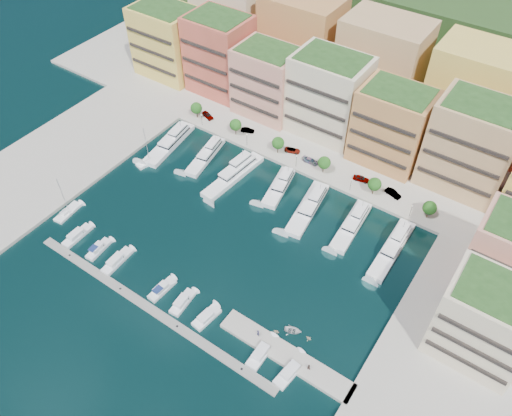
# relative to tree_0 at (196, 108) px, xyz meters

# --- Properties ---
(ground) EXTENTS (400.00, 400.00, 0.00)m
(ground) POSITION_rel_tree_0_xyz_m (40.00, -33.50, -4.74)
(ground) COLOR black
(ground) RESTS_ON ground
(north_quay) EXTENTS (220.00, 64.00, 2.00)m
(north_quay) POSITION_rel_tree_0_xyz_m (40.00, 28.50, -4.74)
(north_quay) COLOR #9E998E
(north_quay) RESTS_ON ground
(east_quay) EXTENTS (34.00, 76.00, 2.00)m
(east_quay) POSITION_rel_tree_0_xyz_m (102.00, -41.50, -4.74)
(east_quay) COLOR #9E998E
(east_quay) RESTS_ON ground
(west_quay) EXTENTS (34.00, 76.00, 2.00)m
(west_quay) POSITION_rel_tree_0_xyz_m (-22.00, -41.50, -4.74)
(west_quay) COLOR #9E998E
(west_quay) RESTS_ON ground
(hillside) EXTENTS (240.00, 40.00, 58.00)m
(hillside) POSITION_rel_tree_0_xyz_m (40.00, 76.50, -4.74)
(hillside) COLOR #1D3E19
(hillside) RESTS_ON ground
(south_pontoon) EXTENTS (72.00, 2.20, 0.35)m
(south_pontoon) POSITION_rel_tree_0_xyz_m (37.00, -63.50, -4.74)
(south_pontoon) COLOR gray
(south_pontoon) RESTS_ON ground
(finger_pier) EXTENTS (32.00, 5.00, 2.00)m
(finger_pier) POSITION_rel_tree_0_xyz_m (70.00, -55.50, -4.74)
(finger_pier) COLOR #9E998E
(finger_pier) RESTS_ON ground
(apartment_0) EXTENTS (22.00, 16.50, 24.80)m
(apartment_0) POSITION_rel_tree_0_xyz_m (-26.00, 16.49, 8.57)
(apartment_0) COLOR #E9C555
(apartment_0) RESTS_ON north_quay
(apartment_1) EXTENTS (20.00, 16.50, 26.80)m
(apartment_1) POSITION_rel_tree_0_xyz_m (-4.00, 18.49, 9.57)
(apartment_1) COLOR #DD5A49
(apartment_1) RESTS_ON north_quay
(apartment_2) EXTENTS (20.00, 15.50, 22.80)m
(apartment_2) POSITION_rel_tree_0_xyz_m (17.00, 16.49, 7.57)
(apartment_2) COLOR tan
(apartment_2) RESTS_ON north_quay
(apartment_3) EXTENTS (22.00, 16.50, 25.80)m
(apartment_3) POSITION_rel_tree_0_xyz_m (38.00, 18.49, 9.07)
(apartment_3) COLOR beige
(apartment_3) RESTS_ON north_quay
(apartment_4) EXTENTS (20.00, 15.50, 23.80)m
(apartment_4) POSITION_rel_tree_0_xyz_m (60.00, 16.49, 8.07)
(apartment_4) COLOR #BE7947
(apartment_4) RESTS_ON north_quay
(apartment_5) EXTENTS (22.00, 16.50, 26.80)m
(apartment_5) POSITION_rel_tree_0_xyz_m (82.00, 18.49, 9.57)
(apartment_5) COLOR tan
(apartment_5) RESTS_ON north_quay
(apartment_east_a) EXTENTS (18.00, 14.50, 22.80)m
(apartment_east_a) POSITION_rel_tree_0_xyz_m (102.00, -13.51, 7.57)
(apartment_east_a) COLOR tan
(apartment_east_a) RESTS_ON east_quay
(apartment_east_b) EXTENTS (18.00, 14.50, 20.80)m
(apartment_east_b) POSITION_rel_tree_0_xyz_m (102.00, -31.51, 6.57)
(apartment_east_b) COLOR beige
(apartment_east_b) RESTS_ON east_quay
(backblock_0) EXTENTS (26.00, 18.00, 30.00)m
(backblock_0) POSITION_rel_tree_0_xyz_m (-15.00, 40.50, 11.26)
(backblock_0) COLOR beige
(backblock_0) RESTS_ON north_quay
(backblock_1) EXTENTS (26.00, 18.00, 30.00)m
(backblock_1) POSITION_rel_tree_0_xyz_m (15.00, 40.50, 11.26)
(backblock_1) COLOR #BE7947
(backblock_1) RESTS_ON north_quay
(backblock_2) EXTENTS (26.00, 18.00, 30.00)m
(backblock_2) POSITION_rel_tree_0_xyz_m (45.00, 40.50, 11.26)
(backblock_2) COLOR tan
(backblock_2) RESTS_ON north_quay
(backblock_3) EXTENTS (26.00, 18.00, 30.00)m
(backblock_3) POSITION_rel_tree_0_xyz_m (75.00, 40.50, 11.26)
(backblock_3) COLOR #E9C555
(backblock_3) RESTS_ON north_quay
(tree_0) EXTENTS (3.80, 3.80, 5.65)m
(tree_0) POSITION_rel_tree_0_xyz_m (0.00, 0.00, 0.00)
(tree_0) COLOR #473323
(tree_0) RESTS_ON north_quay
(tree_1) EXTENTS (3.80, 3.80, 5.65)m
(tree_1) POSITION_rel_tree_0_xyz_m (16.00, 0.00, 0.00)
(tree_1) COLOR #473323
(tree_1) RESTS_ON north_quay
(tree_2) EXTENTS (3.80, 3.80, 5.65)m
(tree_2) POSITION_rel_tree_0_xyz_m (32.00, 0.00, 0.00)
(tree_2) COLOR #473323
(tree_2) RESTS_ON north_quay
(tree_3) EXTENTS (3.80, 3.80, 5.65)m
(tree_3) POSITION_rel_tree_0_xyz_m (48.00, 0.00, 0.00)
(tree_3) COLOR #473323
(tree_3) RESTS_ON north_quay
(tree_4) EXTENTS (3.80, 3.80, 5.65)m
(tree_4) POSITION_rel_tree_0_xyz_m (64.00, 0.00, 0.00)
(tree_4) COLOR #473323
(tree_4) RESTS_ON north_quay
(tree_5) EXTENTS (3.80, 3.80, 5.65)m
(tree_5) POSITION_rel_tree_0_xyz_m (80.00, 0.00, 0.00)
(tree_5) COLOR #473323
(tree_5) RESTS_ON north_quay
(lamppost_0) EXTENTS (0.30, 0.30, 4.20)m
(lamppost_0) POSITION_rel_tree_0_xyz_m (4.00, -2.30, -0.92)
(lamppost_0) COLOR black
(lamppost_0) RESTS_ON north_quay
(lamppost_1) EXTENTS (0.30, 0.30, 4.20)m
(lamppost_1) POSITION_rel_tree_0_xyz_m (22.00, -2.30, -0.92)
(lamppost_1) COLOR black
(lamppost_1) RESTS_ON north_quay
(lamppost_2) EXTENTS (0.30, 0.30, 4.20)m
(lamppost_2) POSITION_rel_tree_0_xyz_m (40.00, -2.30, -0.92)
(lamppost_2) COLOR black
(lamppost_2) RESTS_ON north_quay
(lamppost_3) EXTENTS (0.30, 0.30, 4.20)m
(lamppost_3) POSITION_rel_tree_0_xyz_m (58.00, -2.30, -0.92)
(lamppost_3) COLOR black
(lamppost_3) RESTS_ON north_quay
(lamppost_4) EXTENTS (0.30, 0.30, 4.20)m
(lamppost_4) POSITION_rel_tree_0_xyz_m (76.00, -2.30, -0.92)
(lamppost_4) COLOR black
(lamppost_4) RESTS_ON north_quay
(yacht_0) EXTENTS (7.84, 22.77, 7.30)m
(yacht_0) POSITION_rel_tree_0_xyz_m (1.38, -14.72, -3.53)
(yacht_0) COLOR white
(yacht_0) RESTS_ON ground
(yacht_1) EXTENTS (7.40, 19.37, 7.30)m
(yacht_1) POSITION_rel_tree_0_xyz_m (14.59, -13.22, -3.65)
(yacht_1) COLOR white
(yacht_1) RESTS_ON ground
(yacht_2) EXTENTS (6.27, 23.78, 7.30)m
(yacht_2) POSITION_rel_tree_0_xyz_m (26.91, -15.26, -3.53)
(yacht_2) COLOR white
(yacht_2) RESTS_ON ground
(yacht_3) EXTENTS (7.46, 17.05, 7.30)m
(yacht_3) POSITION_rel_tree_0_xyz_m (40.55, -12.07, -3.53)
(yacht_3) COLOR white
(yacht_3) RESTS_ON ground
(yacht_4) EXTENTS (7.75, 22.18, 7.30)m
(yacht_4) POSITION_rel_tree_0_xyz_m (51.70, -14.51, -3.65)
(yacht_4) COLOR white
(yacht_4) RESTS_ON ground
(yacht_5) EXTENTS (5.64, 19.75, 7.30)m
(yacht_5) POSITION_rel_tree_0_xyz_m (64.61, -13.43, -3.53)
(yacht_5) COLOR white
(yacht_5) RESTS_ON ground
(yacht_6) EXTENTS (4.60, 22.21, 7.30)m
(yacht_6) POSITION_rel_tree_0_xyz_m (76.84, -14.64, -3.53)
(yacht_6) COLOR white
(yacht_6) RESTS_ON ground
(cruiser_0) EXTENTS (2.82, 8.70, 2.55)m
(cruiser_0) POSITION_rel_tree_0_xyz_m (6.74, -58.09, -4.20)
(cruiser_0) COLOR white
(cruiser_0) RESTS_ON ground
(cruiser_1) EXTENTS (3.09, 7.68, 2.66)m
(cruiser_1) POSITION_rel_tree_0_xyz_m (14.75, -58.10, -4.17)
(cruiser_1) COLOR white
(cruiser_1) RESTS_ON ground
(cruiser_2) EXTENTS (3.12, 9.24, 2.55)m
(cruiser_2) POSITION_rel_tree_0_xyz_m (21.44, -58.10, -4.20)
(cruiser_2) COLOR white
(cruiser_2) RESTS_ON ground
(cruiser_4) EXTENTS (2.87, 7.75, 2.66)m
(cruiser_4) POSITION_rel_tree_0_xyz_m (36.53, -58.10, -4.17)
(cruiser_4) COLOR white
(cruiser_4) RESTS_ON ground
(cruiser_5) EXTENTS (3.22, 7.75, 2.55)m
(cruiser_5) POSITION_rel_tree_0_xyz_m (42.97, -58.08, -4.20)
(cruiser_5) COLOR white
(cruiser_5) RESTS_ON ground
(cruiser_6) EXTENTS (3.68, 7.41, 2.55)m
(cruiser_6) POSITION_rel_tree_0_xyz_m (50.13, -58.08, -4.20)
(cruiser_6) COLOR white
(cruiser_6) RESTS_ON ground
(cruiser_8) EXTENTS (2.93, 8.66, 2.55)m
(cruiser_8) POSITION_rel_tree_0_xyz_m (65.41, -58.09, -4.20)
(cruiser_8) COLOR white
(cruiser_8) RESTS_ON ground
(cruiser_9) EXTENTS (3.79, 9.27, 2.55)m
(cruiser_9) POSITION_rel_tree_0_xyz_m (72.85, -58.10, -4.20)
(cruiser_9) COLOR white
(cruiser_9) RESTS_ON ground
(sailboat_0) EXTENTS (3.68, 8.48, 13.20)m
(sailboat_0) POSITION_rel_tree_0_xyz_m (-2.07, -53.74, -4.43)
(sailboat_0) COLOR white
(sailboat_0) RESTS_ON ground
(sailboat_2) EXTENTS (4.46, 8.31, 13.20)m
(sailboat_2) POSITION_rel_tree_0_xyz_m (1.62, -25.33, -4.42)
(sailboat_2) COLOR white
(sailboat_2) RESTS_ON ground
(tender_3) EXTENTS (1.53, 1.36, 0.74)m
(tender_3) POSITION_rel_tree_0_xyz_m (72.04, -49.18, -4.37)
(tender_3) COLOR beige
(tender_3) RESTS_ON ground
(tender_1) EXTENTS (1.58, 1.42, 0.74)m
(tender_1) POSITION_rel_tree_0_xyz_m (65.22, -51.89, -4.37)
(tender_1) COLOR beige
(tender_1) RESTS_ON ground
(tender_2) EXTENTS (4.72, 4.05, 0.83)m
(tender_2) POSITION_rel_tree_0_xyz_m (68.19, -49.56, -4.33)
(tender_2) COLOR silver
(tender_2) RESTS_ON ground
(car_0) EXTENTS (5.24, 3.49, 1.66)m
(car_0) POSITION_rel_tree_0_xyz_m (2.93, 2.07, -2.91)
(car_0) COLOR gray
(car_0) RESTS_ON north_quay
(car_1) EXTENTS (4.53, 3.02, 1.41)m
(car_1) POSITION_rel_tree_0_xyz_m (18.43, 3.11, -3.04)
(car_1) COLOR gray
(car_1) RESTS_ON north_quay
(car_2) EXTENTS (5.21, 3.56, 1.32)m
(car_2) POSITION_rel_tree_0_xyz_m (35.60, 2.82, -3.08)
(car_2) COLOR gray
(car_2) RESTS_ON north_quay
(car_3) EXTENTS (4.99, 2.17, 1.43)m
(car_3) POSITION_rel_tree_0_xyz_m (42.67, 1.69, -3.03)
(car_3) COLOR gray
(car_3) RESTS_ON north_quay
(car_4) EXTENTS (4.93, 2.75, 1.58)m
(car_4) POSITION_rel_tree_0_xyz_m (58.78, 3.15, -2.95)
(car_4) COLOR gray
(car_4) RESTS_ON north_quay
(car_5) EXTENTS (5.10, 2.81, 1.59)m
(car_5) POSITION_rel_tree_0_xyz_m (68.93, 2.71, -2.95)
(car_5) COLOR gray
(car_5) RESTS_ON north_quay
(person_0) EXTENTS (0.83, 0.84, 1.95)m
(person_0) POSITION_rel_tree_0_xyz_m (62.56, -55.24, -2.77)
(person_0) COLOR #27264D
(person_0) RESTS_ON finger_pier
(person_1) EXTENTS (1.00, 0.89, 1.70)m
(person_1) POSITION_rel_tree_0_xyz_m (75.73, -55.74, -2.89)
(person_1) COLOR #4C352D
(person_1) RESTS_ON finger_pier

